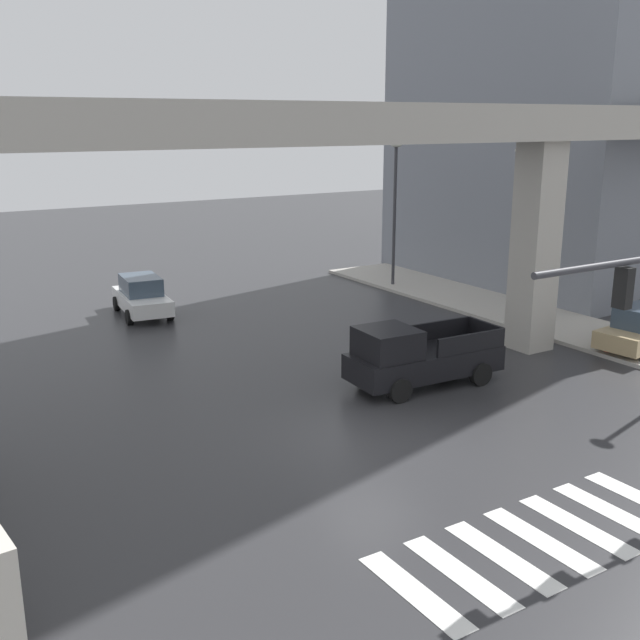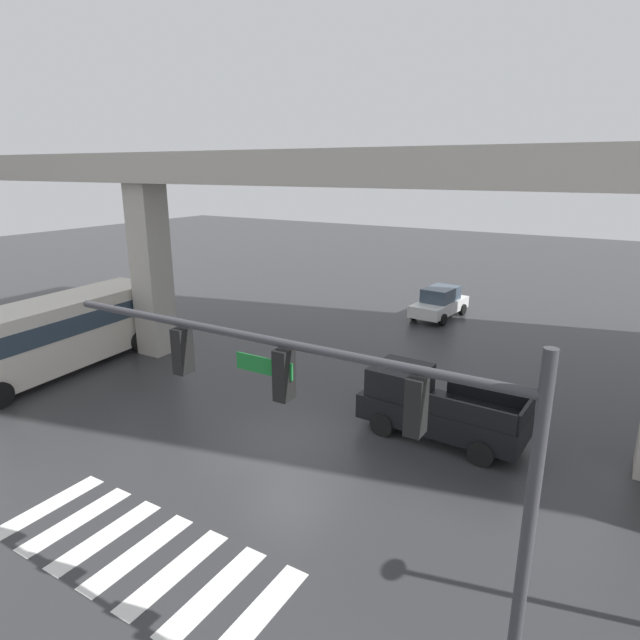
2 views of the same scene
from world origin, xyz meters
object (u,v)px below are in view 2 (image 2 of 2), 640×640
(pickup_truck, at_px, (433,406))
(sedan_white, at_px, (440,303))
(city_bus, at_px, (45,334))
(traffic_signal_mast, at_px, (348,422))

(pickup_truck, relative_size, sedan_white, 1.16)
(city_bus, bearing_deg, sedan_white, 56.99)
(sedan_white, distance_m, traffic_signal_mast, 23.19)
(pickup_truck, height_order, traffic_signal_mast, traffic_signal_mast)
(city_bus, bearing_deg, traffic_signal_mast, -17.76)
(pickup_truck, distance_m, city_bus, 15.63)
(city_bus, height_order, sedan_white, city_bus)
(pickup_truck, relative_size, city_bus, 0.47)
(sedan_white, bearing_deg, city_bus, -123.01)
(city_bus, relative_size, sedan_white, 2.46)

